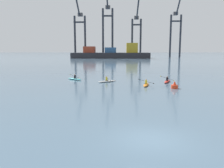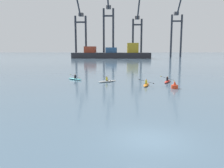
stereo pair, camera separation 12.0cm
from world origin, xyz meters
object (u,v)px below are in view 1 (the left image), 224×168
Objects in this scene: gantry_crane_west_mid at (108,25)px; kayak_white at (107,81)px; container_barge at (112,54)px; kayak_orange at (146,84)px; gantry_crane_east_mid at (137,30)px; kayak_red at (167,81)px; kayak_teal at (75,79)px; gantry_crane_east at (176,28)px; channel_buoy at (175,86)px; gantry_crane_west at (80,29)px.

gantry_crane_west_mid reaches higher than kayak_white.
container_barge is 104.95m from kayak_orange.
container_barge is 13.14× the size of kayak_orange.
gantry_crane_east_mid is at bearing 86.99° from kayak_orange.
kayak_white is 0.91× the size of kayak_red.
gantry_crane_east_mid is 11.35× the size of kayak_teal.
gantry_crane_east is 39.68× the size of channel_buoy.
channel_buoy is 4.13m from kayak_orange.
container_barge reaches higher than kayak_orange.
kayak_teal is (-2.20, -98.63, -2.44)m from container_barge.
kayak_orange is (-6.17, -117.28, -16.76)m from gantry_crane_east_mid.
channel_buoy is at bearing -83.28° from container_barge.
gantry_crane_east_mid reaches higher than container_barge.
channel_buoy reaches higher than kayak_red.
gantry_crane_west_mid is 1.20× the size of gantry_crane_east_mid.
gantry_crane_west is at bearing 104.55° from kayak_orange.
container_barge is at bearing -140.18° from gantry_crane_east_mid.
gantry_crane_west reaches higher than kayak_white.
gantry_crane_west_mid is at bearing 90.21° from kayak_teal.
channel_buoy is (32.31, -113.43, -17.17)m from gantry_crane_west.
container_barge is 24.53m from gantry_crane_east_mid.
gantry_crane_east_mid is 10.01× the size of kayak_red.
kayak_red is at bearing -91.27° from gantry_crane_east_mid.
gantry_crane_west_mid is at bearing 93.20° from kayak_white.
kayak_red is (12.77, -100.94, -2.44)m from container_barge.
channel_buoy is at bearing -91.30° from gantry_crane_east_mid.
kayak_teal reaches higher than kayak_orange.
kayak_orange is at bearing -104.65° from gantry_crane_east.
gantry_crane_west reaches higher than container_barge.
gantry_crane_east reaches higher than channel_buoy.
gantry_crane_west_mid reaches higher than gantry_crane_east.
channel_buoy is at bearing -31.58° from kayak_white.
kayak_orange is at bearing -27.52° from kayak_teal.
channel_buoy reaches higher than kayak_orange.
kayak_white is (23.13, -107.79, -17.36)m from gantry_crane_west.
gantry_crane_east_mid is (17.88, 6.89, -2.73)m from gantry_crane_west_mid.
gantry_crane_east is 125.91m from channel_buoy.
gantry_crane_west is 36.65× the size of channel_buoy.
container_barge is 25.61m from gantry_crane_west.
gantry_crane_west reaches higher than kayak_red.
container_barge reaches higher than kayak_teal.
channel_buoy is (-2.71, -119.53, -16.58)m from gantry_crane_east_mid.
gantry_crane_west_mid is 19.35m from gantry_crane_east_mid.
kayak_white is (-11.89, -113.89, -16.76)m from gantry_crane_east_mid.
channel_buoy is 5.84m from kayak_red.
kayak_orange is (5.72, -3.39, 0.00)m from kayak_white.
kayak_teal is (17.53, -105.28, -17.36)m from gantry_crane_west.
gantry_crane_west_mid reaches higher than gantry_crane_west.
kayak_white is at bearing 149.32° from kayak_orange.
gantry_crane_east_mid reaches higher than channel_buoy.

